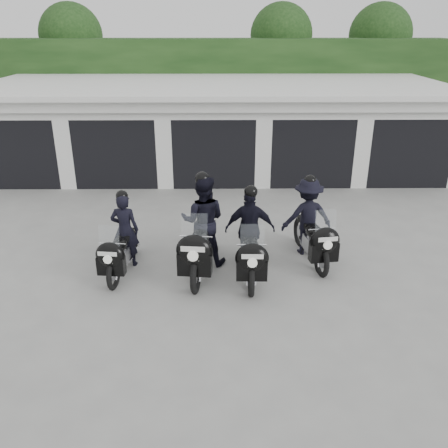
{
  "coord_description": "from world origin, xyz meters",
  "views": [
    {
      "loc": [
        0.17,
        -9.04,
        4.93
      ],
      "look_at": [
        0.27,
        0.05,
        1.05
      ],
      "focal_mm": 38.0,
      "sensor_mm": 36.0,
      "label": 1
    }
  ],
  "objects_px": {
    "police_bike_b": "(202,229)",
    "police_bike_c": "(250,237)",
    "police_bike_a": "(122,241)",
    "police_bike_d": "(310,222)"
  },
  "relations": [
    {
      "from": "police_bike_b",
      "to": "police_bike_c",
      "type": "distance_m",
      "value": 1.04
    },
    {
      "from": "police_bike_a",
      "to": "police_bike_b",
      "type": "xyz_separation_m",
      "value": [
        1.69,
        0.14,
        0.21
      ]
    },
    {
      "from": "police_bike_b",
      "to": "police_bike_c",
      "type": "xyz_separation_m",
      "value": [
        1.01,
        -0.22,
        -0.09
      ]
    },
    {
      "from": "police_bike_d",
      "to": "police_bike_b",
      "type": "bearing_deg",
      "value": -176.27
    },
    {
      "from": "police_bike_b",
      "to": "police_bike_d",
      "type": "relative_size",
      "value": 1.12
    },
    {
      "from": "police_bike_a",
      "to": "police_bike_b",
      "type": "relative_size",
      "value": 0.82
    },
    {
      "from": "police_bike_c",
      "to": "police_bike_d",
      "type": "relative_size",
      "value": 1.01
    },
    {
      "from": "police_bike_b",
      "to": "police_bike_c",
      "type": "bearing_deg",
      "value": -6.49
    },
    {
      "from": "police_bike_a",
      "to": "police_bike_d",
      "type": "relative_size",
      "value": 0.92
    },
    {
      "from": "police_bike_b",
      "to": "police_bike_d",
      "type": "height_order",
      "value": "police_bike_b"
    }
  ]
}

